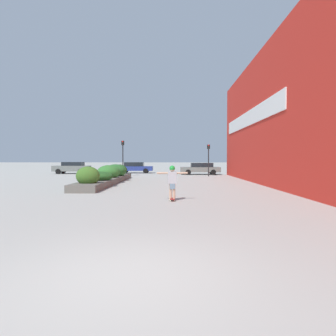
{
  "coord_description": "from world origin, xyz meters",
  "views": [
    {
      "loc": [
        0.77,
        -4.64,
        1.82
      ],
      "look_at": [
        0.33,
        18.28,
        1.12
      ],
      "focal_mm": 32.0,
      "sensor_mm": 36.0,
      "label": 1
    }
  ],
  "objects_px": {
    "car_leftmost": "(201,168)",
    "traffic_light_right": "(209,155)",
    "traffic_light_left": "(123,152)",
    "car_center_left": "(72,167)",
    "skateboard": "(172,199)",
    "skateboarder": "(172,179)",
    "car_rightmost": "(135,167)",
    "car_center_right": "(274,167)"
  },
  "relations": [
    {
      "from": "car_center_left",
      "to": "car_rightmost",
      "type": "relative_size",
      "value": 0.99
    },
    {
      "from": "car_leftmost",
      "to": "traffic_light_right",
      "type": "xyz_separation_m",
      "value": [
        0.51,
        -3.52,
        1.55
      ]
    },
    {
      "from": "car_center_left",
      "to": "traffic_light_left",
      "type": "height_order",
      "value": "traffic_light_left"
    },
    {
      "from": "car_leftmost",
      "to": "car_center_left",
      "type": "relative_size",
      "value": 1.05
    },
    {
      "from": "car_leftmost",
      "to": "car_rightmost",
      "type": "height_order",
      "value": "car_rightmost"
    },
    {
      "from": "car_leftmost",
      "to": "car_center_right",
      "type": "relative_size",
      "value": 1.1
    },
    {
      "from": "skateboard",
      "to": "skateboarder",
      "type": "relative_size",
      "value": 0.43
    },
    {
      "from": "skateboard",
      "to": "traffic_light_right",
      "type": "bearing_deg",
      "value": 73.44
    },
    {
      "from": "skateboard",
      "to": "car_leftmost",
      "type": "bearing_deg",
      "value": 76.55
    },
    {
      "from": "car_center_right",
      "to": "skateboard",
      "type": "bearing_deg",
      "value": 153.3
    },
    {
      "from": "car_center_left",
      "to": "car_rightmost",
      "type": "height_order",
      "value": "car_center_left"
    },
    {
      "from": "skateboard",
      "to": "skateboarder",
      "type": "height_order",
      "value": "skateboarder"
    },
    {
      "from": "skateboarder",
      "to": "car_rightmost",
      "type": "distance_m",
      "value": 25.92
    },
    {
      "from": "car_center_left",
      "to": "traffic_light_right",
      "type": "xyz_separation_m",
      "value": [
        16.14,
        -5.17,
        1.51
      ]
    },
    {
      "from": "car_center_left",
      "to": "skateboarder",
      "type": "bearing_deg",
      "value": -152.15
    },
    {
      "from": "skateboarder",
      "to": "car_rightmost",
      "type": "bearing_deg",
      "value": 95.73
    },
    {
      "from": "skateboarder",
      "to": "car_leftmost",
      "type": "relative_size",
      "value": 0.31
    },
    {
      "from": "skateboard",
      "to": "car_leftmost",
      "type": "distance_m",
      "value": 22.13
    },
    {
      "from": "skateboard",
      "to": "car_rightmost",
      "type": "height_order",
      "value": "car_rightmost"
    },
    {
      "from": "skateboarder",
      "to": "traffic_light_right",
      "type": "distance_m",
      "value": 18.78
    },
    {
      "from": "car_leftmost",
      "to": "car_center_right",
      "type": "distance_m",
      "value": 10.29
    },
    {
      "from": "skateboard",
      "to": "traffic_light_right",
      "type": "distance_m",
      "value": 18.87
    },
    {
      "from": "car_center_left",
      "to": "traffic_light_left",
      "type": "bearing_deg",
      "value": -125.81
    },
    {
      "from": "car_rightmost",
      "to": "traffic_light_left",
      "type": "relative_size",
      "value": 1.18
    },
    {
      "from": "car_leftmost",
      "to": "traffic_light_right",
      "type": "bearing_deg",
      "value": -171.73
    },
    {
      "from": "skateboarder",
      "to": "car_leftmost",
      "type": "height_order",
      "value": "skateboarder"
    },
    {
      "from": "skateboarder",
      "to": "traffic_light_right",
      "type": "bearing_deg",
      "value": 73.44
    },
    {
      "from": "car_center_right",
      "to": "car_leftmost",
      "type": "bearing_deg",
      "value": 110.49
    },
    {
      "from": "skateboard",
      "to": "car_center_left",
      "type": "bearing_deg",
      "value": 112.68
    },
    {
      "from": "skateboarder",
      "to": "car_leftmost",
      "type": "distance_m",
      "value": 22.12
    },
    {
      "from": "car_center_right",
      "to": "traffic_light_left",
      "type": "height_order",
      "value": "traffic_light_left"
    },
    {
      "from": "car_center_left",
      "to": "car_leftmost",
      "type": "bearing_deg",
      "value": -96.02
    },
    {
      "from": "skateboard",
      "to": "car_center_right",
      "type": "bearing_deg",
      "value": 58.12
    },
    {
      "from": "skateboarder",
      "to": "car_leftmost",
      "type": "bearing_deg",
      "value": 76.55
    },
    {
      "from": "skateboarder",
      "to": "car_center_right",
      "type": "xyz_separation_m",
      "value": [
        12.82,
        25.49,
        -0.17
      ]
    },
    {
      "from": "traffic_light_right",
      "to": "car_center_right",
      "type": "bearing_deg",
      "value": 37.98
    },
    {
      "from": "skateboard",
      "to": "car_center_right",
      "type": "height_order",
      "value": "car_center_right"
    },
    {
      "from": "skateboarder",
      "to": "car_center_right",
      "type": "distance_m",
      "value": 28.54
    },
    {
      "from": "car_center_left",
      "to": "car_center_right",
      "type": "relative_size",
      "value": 1.05
    },
    {
      "from": "traffic_light_left",
      "to": "car_center_left",
      "type": "bearing_deg",
      "value": 144.19
    },
    {
      "from": "car_rightmost",
      "to": "traffic_light_right",
      "type": "xyz_separation_m",
      "value": [
        8.6,
        -7.09,
        1.54
      ]
    },
    {
      "from": "traffic_light_left",
      "to": "skateboarder",
      "type": "bearing_deg",
      "value": -73.96
    }
  ]
}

